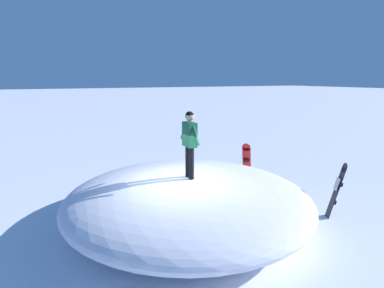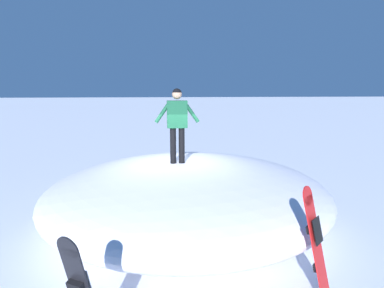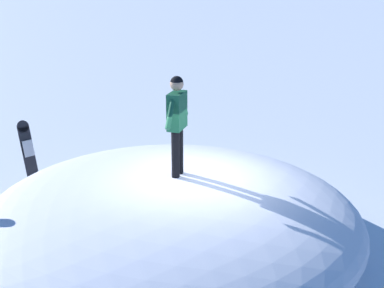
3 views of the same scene
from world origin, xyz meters
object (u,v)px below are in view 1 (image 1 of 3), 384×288
object	(u,v)px
snowboarder_standing	(190,139)
snowboard_secondary_upright	(337,190)
backpack_near	(94,187)
snowboard_primary_upright	(247,164)

from	to	relation	value
snowboarder_standing	snowboard_secondary_upright	distance (m)	4.43
backpack_near	snowboard_secondary_upright	bearing A→B (deg)	-41.11
snowboard_secondary_upright	backpack_near	size ratio (longest dim) A/B	3.08
snowboard_secondary_upright	snowboard_primary_upright	bearing A→B (deg)	104.27
backpack_near	snowboarder_standing	bearing A→B (deg)	-62.80
snowboarder_standing	snowboard_primary_upright	distance (m)	3.90
snowboard_secondary_upright	backpack_near	xyz separation A→B (m)	(-5.83, 5.09, -0.65)
snowboard_primary_upright	backpack_near	distance (m)	5.45
snowboard_primary_upright	backpack_near	size ratio (longest dim) A/B	3.19
snowboard_primary_upright	backpack_near	bearing A→B (deg)	158.74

